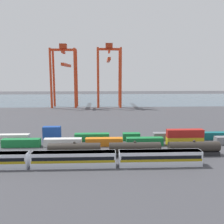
{
  "coord_description": "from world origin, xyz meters",
  "views": [
    {
      "loc": [
        0.66,
        -76.19,
        23.23
      ],
      "look_at": [
        5.01,
        25.85,
        6.94
      ],
      "focal_mm": 38.3,
      "sensor_mm": 36.0,
      "label": 1
    }
  ],
  "objects_px": {
    "shipping_container_6": "(224,140)",
    "freight_tank_row": "(135,149)",
    "gantry_crane_west": "(65,70)",
    "shipping_container_8": "(52,137)",
    "shipping_container_4": "(185,141)",
    "passenger_train": "(74,159)",
    "shipping_container_11": "(131,137)",
    "gantry_crane_central": "(109,68)",
    "shipping_container_13": "(208,136)"
  },
  "relations": [
    {
      "from": "shipping_container_11",
      "to": "gantry_crane_central",
      "type": "bearing_deg",
      "value": 93.23
    },
    {
      "from": "shipping_container_6",
      "to": "shipping_container_11",
      "type": "height_order",
      "value": "same"
    },
    {
      "from": "passenger_train",
      "to": "freight_tank_row",
      "type": "height_order",
      "value": "freight_tank_row"
    },
    {
      "from": "passenger_train",
      "to": "shipping_container_4",
      "type": "xyz_separation_m",
      "value": [
        34.48,
        17.68,
        -0.84
      ]
    },
    {
      "from": "freight_tank_row",
      "to": "gantry_crane_west",
      "type": "height_order",
      "value": "gantry_crane_west"
    },
    {
      "from": "shipping_container_4",
      "to": "shipping_container_11",
      "type": "bearing_deg",
      "value": 160.06
    },
    {
      "from": "freight_tank_row",
      "to": "gantry_crane_west",
      "type": "distance_m",
      "value": 116.3
    },
    {
      "from": "gantry_crane_west",
      "to": "gantry_crane_central",
      "type": "bearing_deg",
      "value": -1.04
    },
    {
      "from": "shipping_container_13",
      "to": "gantry_crane_west",
      "type": "bearing_deg",
      "value": 125.13
    },
    {
      "from": "freight_tank_row",
      "to": "shipping_container_8",
      "type": "distance_m",
      "value": 31.36
    },
    {
      "from": "shipping_container_11",
      "to": "gantry_crane_west",
      "type": "height_order",
      "value": "gantry_crane_west"
    },
    {
      "from": "passenger_train",
      "to": "shipping_container_8",
      "type": "xyz_separation_m",
      "value": [
        -10.31,
        23.84,
        -0.84
      ]
    },
    {
      "from": "shipping_container_6",
      "to": "gantry_crane_west",
      "type": "distance_m",
      "value": 121.22
    },
    {
      "from": "shipping_container_4",
      "to": "shipping_container_8",
      "type": "xyz_separation_m",
      "value": [
        -44.79,
        6.16,
        0.0
      ]
    },
    {
      "from": "freight_tank_row",
      "to": "shipping_container_6",
      "type": "xyz_separation_m",
      "value": [
        31.36,
        10.16,
        -0.74
      ]
    },
    {
      "from": "shipping_container_6",
      "to": "gantry_crane_west",
      "type": "xyz_separation_m",
      "value": [
        -67.03,
        97.84,
        25.04
      ]
    },
    {
      "from": "shipping_container_4",
      "to": "shipping_container_8",
      "type": "height_order",
      "value": "same"
    },
    {
      "from": "passenger_train",
      "to": "shipping_container_11",
      "type": "distance_m",
      "value": 29.58
    },
    {
      "from": "shipping_container_13",
      "to": "gantry_crane_west",
      "type": "relative_size",
      "value": 0.28
    },
    {
      "from": "freight_tank_row",
      "to": "gantry_crane_west",
      "type": "bearing_deg",
      "value": 108.28
    },
    {
      "from": "gantry_crane_west",
      "to": "shipping_container_8",
      "type": "bearing_deg",
      "value": -84.46
    },
    {
      "from": "passenger_train",
      "to": "shipping_container_6",
      "type": "xyz_separation_m",
      "value": [
        47.83,
        17.68,
        -0.84
      ]
    },
    {
      "from": "freight_tank_row",
      "to": "shipping_container_11",
      "type": "xyz_separation_m",
      "value": [
        1.03,
        16.32,
        -0.74
      ]
    },
    {
      "from": "shipping_container_4",
      "to": "gantry_crane_west",
      "type": "xyz_separation_m",
      "value": [
        -53.68,
        97.84,
        25.04
      ]
    },
    {
      "from": "passenger_train",
      "to": "freight_tank_row",
      "type": "relative_size",
      "value": 1.33
    },
    {
      "from": "shipping_container_8",
      "to": "freight_tank_row",
      "type": "bearing_deg",
      "value": -31.37
    },
    {
      "from": "passenger_train",
      "to": "shipping_container_11",
      "type": "bearing_deg",
      "value": 53.74
    },
    {
      "from": "freight_tank_row",
      "to": "shipping_container_13",
      "type": "relative_size",
      "value": 4.04
    },
    {
      "from": "freight_tank_row",
      "to": "gantry_crane_central",
      "type": "xyz_separation_m",
      "value": [
        -4.12,
        107.42,
        25.3
      ]
    },
    {
      "from": "shipping_container_6",
      "to": "shipping_container_8",
      "type": "xyz_separation_m",
      "value": [
        -58.14,
        6.16,
        0.0
      ]
    },
    {
      "from": "passenger_train",
      "to": "gantry_crane_west",
      "type": "relative_size",
      "value": 1.49
    },
    {
      "from": "gantry_crane_west",
      "to": "gantry_crane_central",
      "type": "height_order",
      "value": "gantry_crane_central"
    },
    {
      "from": "shipping_container_8",
      "to": "shipping_container_13",
      "type": "relative_size",
      "value": 0.5
    },
    {
      "from": "shipping_container_4",
      "to": "shipping_container_8",
      "type": "distance_m",
      "value": 45.21
    },
    {
      "from": "gantry_crane_west",
      "to": "shipping_container_6",
      "type": "bearing_deg",
      "value": -55.58
    },
    {
      "from": "shipping_container_8",
      "to": "gantry_crane_central",
      "type": "relative_size",
      "value": 0.14
    },
    {
      "from": "shipping_container_8",
      "to": "gantry_crane_central",
      "type": "distance_m",
      "value": 97.42
    },
    {
      "from": "shipping_container_8",
      "to": "gantry_crane_west",
      "type": "distance_m",
      "value": 95.45
    },
    {
      "from": "shipping_container_11",
      "to": "shipping_container_8",
      "type": "bearing_deg",
      "value": 180.0
    },
    {
      "from": "freight_tank_row",
      "to": "shipping_container_13",
      "type": "distance_m",
      "value": 33.13
    },
    {
      "from": "shipping_container_4",
      "to": "shipping_container_6",
      "type": "xyz_separation_m",
      "value": [
        13.35,
        0.0,
        0.0
      ]
    },
    {
      "from": "shipping_container_11",
      "to": "shipping_container_13",
      "type": "relative_size",
      "value": 0.5
    },
    {
      "from": "shipping_container_6",
      "to": "gantry_crane_central",
      "type": "distance_m",
      "value": 106.76
    },
    {
      "from": "shipping_container_6",
      "to": "freight_tank_row",
      "type": "bearing_deg",
      "value": -162.06
    },
    {
      "from": "shipping_container_6",
      "to": "shipping_container_8",
      "type": "bearing_deg",
      "value": 173.95
    },
    {
      "from": "freight_tank_row",
      "to": "gantry_crane_central",
      "type": "height_order",
      "value": "gantry_crane_central"
    },
    {
      "from": "passenger_train",
      "to": "gantry_crane_central",
      "type": "bearing_deg",
      "value": 83.87
    },
    {
      "from": "shipping_container_13",
      "to": "shipping_container_8",
      "type": "bearing_deg",
      "value": 180.0
    },
    {
      "from": "passenger_train",
      "to": "shipping_container_8",
      "type": "relative_size",
      "value": 10.75
    },
    {
      "from": "shipping_container_8",
      "to": "shipping_container_13",
      "type": "distance_m",
      "value": 55.6
    }
  ]
}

